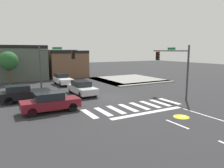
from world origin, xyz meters
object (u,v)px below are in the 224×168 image
Objects in this scene: car_white at (63,79)px; car_maroon at (50,102)px; traffic_signal_southeast at (173,62)px; car_silver at (82,88)px; roadside_tree at (9,61)px; car_black at (24,93)px; traffic_signal_northwest at (56,61)px.

car_maroon is at bearing -20.25° from car_white.
traffic_signal_southeast is 1.11× the size of car_silver.
roadside_tree is at bearing -83.66° from car_maroon.
car_white is at bearing -30.00° from roadside_tree.
car_black is 1.05× the size of car_white.
traffic_signal_southeast reaches higher than car_white.
car_silver is (-7.94, 5.52, -2.88)m from traffic_signal_southeast.
car_white is (2.19, 5.07, -2.87)m from traffic_signal_northwest.
traffic_signal_northwest is 1.23× the size of car_white.
car_white is at bearing 66.68° from traffic_signal_northwest.
car_black is 0.96× the size of roadside_tree.
traffic_signal_northwest is 1.11× the size of car_silver.
car_black is at bearing 69.01° from traffic_signal_southeast.
traffic_signal_northwest is 1.18× the size of car_maroon.
car_black is (-13.92, 5.34, -2.85)m from traffic_signal_southeast.
traffic_signal_northwest is at bearing -141.84° from car_silver.
traffic_signal_northwest is 8.57m from car_maroon.
traffic_signal_southeast reaches higher than roadside_tree.
traffic_signal_southeast is 1.13× the size of roadside_tree.
car_maroon reaches higher than car_black.
car_silver is 6.82m from car_maroon.
traffic_signal_southeast is 1.01× the size of traffic_signal_northwest.
traffic_signal_northwest is 6.22m from car_white.
car_black is 5.04m from car_maroon.
traffic_signal_southeast is at bearing 177.73° from car_maroon.
car_silver is 1.02× the size of roadside_tree.
car_silver is at bearing -60.74° from roadside_tree.
car_maroon is at bearing -108.14° from traffic_signal_northwest.
traffic_signal_northwest is at bearing -23.32° from car_white.
car_maroon is at bearing -83.66° from roadside_tree.
car_black reaches higher than car_silver.
car_maroon is (-4.61, -5.02, 0.03)m from car_silver.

